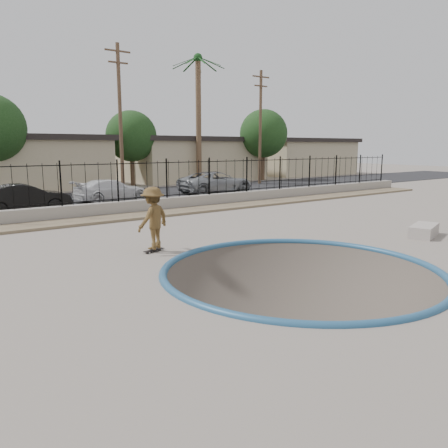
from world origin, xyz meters
TOP-DOWN VIEW (x-y plane):
  - ground at (0.00, 12.00)m, footprint 120.00×120.00m
  - bowl_pit at (0.00, -1.00)m, footprint 6.84×6.84m
  - coping_ring at (0.00, -1.00)m, footprint 7.04×7.04m
  - rock_strip at (0.00, 9.20)m, footprint 42.00×1.60m
  - retaining_wall at (0.00, 10.30)m, footprint 42.00×0.45m
  - fence at (0.00, 10.30)m, footprint 40.00×0.04m
  - street at (0.00, 17.00)m, footprint 90.00×8.00m
  - house_center at (0.00, 26.50)m, footprint 10.60×8.60m
  - house_east at (14.00, 26.50)m, footprint 12.60×8.60m
  - house_east_far at (28.00, 26.50)m, footprint 11.60×8.60m
  - palm_right at (12.00, 22.00)m, footprint 2.30×2.30m
  - utility_pole_mid at (4.00, 19.00)m, footprint 1.70×0.24m
  - utility_pole_right at (16.00, 19.00)m, footprint 1.70×0.24m
  - street_tree_mid at (7.00, 24.00)m, footprint 3.96×3.96m
  - street_tree_right at (19.00, 22.00)m, footprint 4.32×4.32m
  - skater at (-2.01, 3.00)m, footprint 1.35×1.08m
  - skateboard at (-2.01, 3.00)m, footprint 0.73×0.37m
  - concrete_ledge at (6.58, -0.52)m, footprint 1.74×1.17m
  - car_b at (-3.27, 13.40)m, footprint 4.02×1.46m
  - car_c at (1.56, 15.00)m, footprint 4.34×2.09m
  - car_d at (8.77, 15.00)m, footprint 5.10×2.37m

SIDE VIEW (x-z plane):
  - ground at x=0.00m, z-range -2.20..0.00m
  - bowl_pit at x=0.00m, z-range -0.90..0.90m
  - coping_ring at x=0.00m, z-range -0.10..0.10m
  - street at x=0.00m, z-range 0.00..0.04m
  - skateboard at x=-2.01m, z-range 0.02..0.08m
  - rock_strip at x=0.00m, z-range 0.00..0.11m
  - concrete_ledge at x=6.58m, z-range 0.00..0.40m
  - retaining_wall at x=0.00m, z-range 0.00..0.60m
  - car_c at x=1.56m, z-range 0.04..1.25m
  - car_b at x=-3.27m, z-range 0.04..1.35m
  - car_d at x=8.77m, z-range 0.04..1.45m
  - skater at x=-2.01m, z-range 0.00..1.83m
  - fence at x=0.00m, z-range 0.60..2.40m
  - house_east at x=14.00m, z-range 0.02..3.92m
  - house_east_far at x=28.00m, z-range 0.02..3.92m
  - house_center at x=0.00m, z-range 0.02..3.92m
  - street_tree_mid at x=7.00m, z-range 0.92..6.75m
  - street_tree_right at x=19.00m, z-range 1.01..7.37m
  - utility_pole_right at x=16.00m, z-range 0.20..9.20m
  - utility_pole_mid at x=4.00m, z-range 0.21..9.71m
  - palm_right at x=12.00m, z-range 2.18..12.48m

